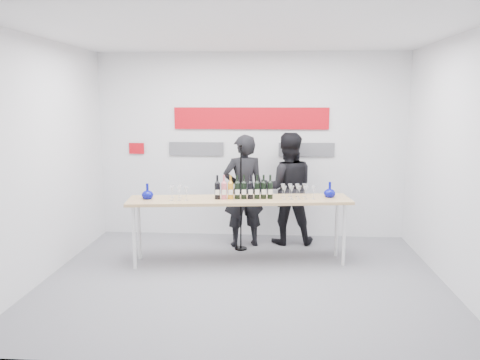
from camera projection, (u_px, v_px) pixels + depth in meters
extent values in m
plane|color=slate|center=(243.00, 279.00, 5.93)|extent=(5.00, 5.00, 0.00)
cube|color=silver|center=(251.00, 146.00, 7.64)|extent=(5.00, 0.04, 3.00)
cube|color=#BB0812|center=(251.00, 118.00, 7.54)|extent=(2.50, 0.02, 0.35)
cube|color=#59595E|center=(196.00, 149.00, 7.68)|extent=(0.90, 0.02, 0.22)
cube|color=#59595E|center=(306.00, 150.00, 7.56)|extent=(0.90, 0.02, 0.22)
cube|color=#BB0812|center=(137.00, 148.00, 7.75)|extent=(0.25, 0.02, 0.18)
cube|color=#DABA75|center=(239.00, 200.00, 6.40)|extent=(3.08, 0.95, 0.04)
cylinder|color=silver|center=(134.00, 238.00, 6.21)|extent=(0.05, 0.05, 0.87)
cylinder|color=silver|center=(344.00, 235.00, 6.34)|extent=(0.05, 0.05, 0.87)
cylinder|color=silver|center=(139.00, 229.00, 6.61)|extent=(0.05, 0.05, 0.87)
cylinder|color=silver|center=(337.00, 227.00, 6.74)|extent=(0.05, 0.05, 0.87)
imported|color=black|center=(244.00, 191.00, 7.16)|extent=(0.72, 0.57, 1.73)
imported|color=black|center=(287.00, 189.00, 7.31)|extent=(0.88, 0.71, 1.75)
cylinder|color=black|center=(241.00, 248.00, 7.11)|extent=(0.19, 0.19, 0.02)
cylinder|color=black|center=(241.00, 199.00, 6.99)|extent=(0.02, 0.02, 1.56)
sphere|color=black|center=(241.00, 146.00, 6.82)|extent=(0.05, 0.05, 0.05)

